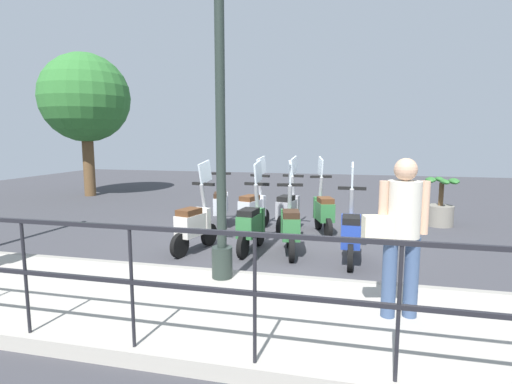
% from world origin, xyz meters
% --- Properties ---
extents(ground_plane, '(28.00, 28.00, 0.00)m').
position_xyz_m(ground_plane, '(0.00, 0.00, 0.00)').
color(ground_plane, '#38383D').
extents(promenade_walkway, '(2.20, 20.00, 0.15)m').
position_xyz_m(promenade_walkway, '(-3.15, 0.00, 0.07)').
color(promenade_walkway, '#A39E93').
rests_on(promenade_walkway, ground_plane).
extents(fence_railing, '(0.04, 16.03, 1.07)m').
position_xyz_m(fence_railing, '(-4.20, -0.00, 0.89)').
color(fence_railing, black).
rests_on(fence_railing, promenade_walkway).
extents(lamp_post_near, '(0.26, 0.90, 4.26)m').
position_xyz_m(lamp_post_near, '(-2.40, 0.33, 2.03)').
color(lamp_post_near, '#232D28').
rests_on(lamp_post_near, promenade_walkway).
extents(pedestrian_with_bag, '(0.40, 0.63, 1.59)m').
position_xyz_m(pedestrian_with_bag, '(-3.07, -1.73, 1.08)').
color(pedestrian_with_bag, '#384C70').
rests_on(pedestrian_with_bag, promenade_walkway).
extents(tree_large, '(2.82, 2.82, 4.59)m').
position_xyz_m(tree_large, '(4.38, 7.14, 3.15)').
color(tree_large, brown).
rests_on(tree_large, ground_plane).
extents(potted_palm, '(1.06, 0.66, 1.05)m').
position_xyz_m(potted_palm, '(2.20, -3.17, 0.45)').
color(potted_palm, slate).
rests_on(potted_palm, ground_plane).
extents(scooter_near_0, '(1.23, 0.44, 1.54)m').
position_xyz_m(scooter_near_0, '(-0.92, -1.27, 0.48)').
color(scooter_near_0, black).
rests_on(scooter_near_0, ground_plane).
extents(scooter_near_1, '(1.22, 0.49, 1.54)m').
position_xyz_m(scooter_near_1, '(-0.69, -0.29, 0.48)').
color(scooter_near_1, black).
rests_on(scooter_near_1, ground_plane).
extents(scooter_near_2, '(1.23, 0.44, 1.54)m').
position_xyz_m(scooter_near_2, '(-0.70, 0.37, 0.48)').
color(scooter_near_2, black).
rests_on(scooter_near_2, ground_plane).
extents(scooter_near_3, '(1.21, 0.52, 1.54)m').
position_xyz_m(scooter_near_3, '(-0.91, 1.31, 0.48)').
color(scooter_near_3, black).
rests_on(scooter_near_3, ground_plane).
extents(scooter_far_0, '(1.20, 0.55, 1.54)m').
position_xyz_m(scooter_far_0, '(0.85, -0.73, 0.48)').
color(scooter_far_0, black).
rests_on(scooter_far_0, ground_plane).
extents(scooter_far_1, '(1.22, 0.48, 1.54)m').
position_xyz_m(scooter_far_1, '(0.90, -0.02, 0.48)').
color(scooter_far_1, black).
rests_on(scooter_far_1, ground_plane).
extents(scooter_far_2, '(1.20, 0.55, 1.54)m').
position_xyz_m(scooter_far_2, '(0.77, 0.69, 0.48)').
color(scooter_far_2, black).
rests_on(scooter_far_2, ground_plane).
extents(scooter_far_3, '(1.21, 0.53, 1.54)m').
position_xyz_m(scooter_far_3, '(1.04, 1.49, 0.48)').
color(scooter_far_3, black).
rests_on(scooter_far_3, ground_plane).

